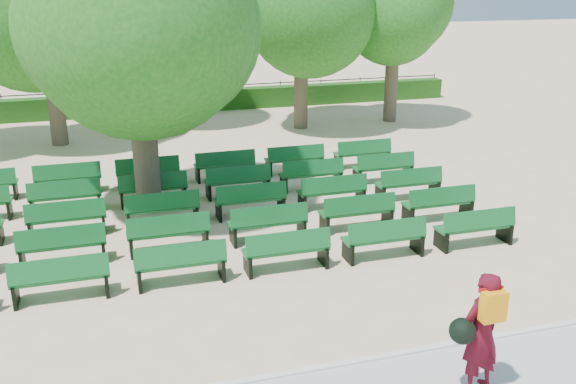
% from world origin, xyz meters
% --- Properties ---
extents(ground, '(120.00, 120.00, 0.00)m').
position_xyz_m(ground, '(0.00, 0.00, 0.00)').
color(ground, beige).
extents(curb, '(30.00, 0.12, 0.10)m').
position_xyz_m(curb, '(0.00, -6.25, 0.05)').
color(curb, silver).
rests_on(curb, ground).
extents(hedge, '(26.00, 0.70, 0.90)m').
position_xyz_m(hedge, '(0.00, 14.00, 0.45)').
color(hedge, '#1C4B13').
rests_on(hedge, ground).
extents(fence, '(26.00, 0.10, 1.02)m').
position_xyz_m(fence, '(0.00, 14.40, 0.00)').
color(fence, black).
rests_on(fence, ground).
extents(tree_line, '(21.80, 6.80, 7.04)m').
position_xyz_m(tree_line, '(0.00, 10.00, 0.00)').
color(tree_line, '#246C1D').
rests_on(tree_line, ground).
extents(bench_array, '(1.82, 0.69, 1.12)m').
position_xyz_m(bench_array, '(-0.90, 0.59, 0.09)').
color(bench_array, '#105D27').
rests_on(bench_array, ground).
extents(tree_among, '(5.08, 5.08, 7.24)m').
position_xyz_m(tree_among, '(-2.20, 1.74, 4.92)').
color(tree_among, brown).
rests_on(tree_among, ground).
extents(person, '(0.91, 0.59, 1.86)m').
position_xyz_m(person, '(1.60, -7.38, 1.02)').
color(person, '#4A0A18').
rests_on(person, ground).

